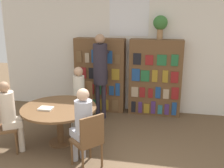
{
  "coord_description": "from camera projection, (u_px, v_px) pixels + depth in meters",
  "views": [
    {
      "loc": [
        0.85,
        -2.8,
        2.38
      ],
      "look_at": [
        -0.09,
        1.81,
        1.05
      ],
      "focal_mm": 42.0,
      "sensor_mm": 36.0,
      "label": 1
    }
  ],
  "objects": [
    {
      "name": "bookshelf_left",
      "position": [
        100.0,
        75.0,
        6.28
      ],
      "size": [
        1.19,
        0.34,
        1.75
      ],
      "color": "brown",
      "rests_on": "ground_plane"
    },
    {
      "name": "bookshelf_right",
      "position": [
        155.0,
        78.0,
        6.03
      ],
      "size": [
        1.19,
        0.34,
        1.75
      ],
      "color": "brown",
      "rests_on": "ground_plane"
    },
    {
      "name": "reading_table",
      "position": [
        59.0,
        112.0,
        4.71
      ],
      "size": [
        1.34,
        1.34,
        0.71
      ],
      "color": "brown",
      "rests_on": "ground_plane"
    },
    {
      "name": "seated_reader_right",
      "position": [
        82.0,
        121.0,
        4.03
      ],
      "size": [
        0.42,
        0.41,
        1.27
      ],
      "rotation": [
        0.0,
        0.0,
        0.84
      ],
      "color": "#B2B7C6",
      "rests_on": "ground_plane"
    },
    {
      "name": "chair_left_side",
      "position": [
        82.0,
        100.0,
        5.66
      ],
      "size": [
        0.44,
        0.44,
        0.9
      ],
      "rotation": [
        0.0,
        0.0,
        -3.24
      ],
      "color": "brown",
      "rests_on": "ground_plane"
    },
    {
      "name": "seated_reader_back",
      "position": [
        9.0,
        112.0,
        4.42
      ],
      "size": [
        0.42,
        0.41,
        1.25
      ],
      "rotation": [
        0.0,
        0.0,
        -1.05
      ],
      "color": "beige",
      "rests_on": "ground_plane"
    },
    {
      "name": "chair_far_side",
      "position": [
        89.0,
        139.0,
        3.95
      ],
      "size": [
        0.56,
        0.56,
        0.9
      ],
      "rotation": [
        0.0,
        0.0,
        0.84
      ],
      "color": "brown",
      "rests_on": "ground_plane"
    },
    {
      "name": "librarian_standing",
      "position": [
        100.0,
        68.0,
        5.7
      ],
      "size": [
        0.31,
        0.58,
        1.9
      ],
      "color": "#28232D",
      "rests_on": "ground_plane"
    },
    {
      "name": "flower_vase",
      "position": [
        160.0,
        24.0,
        5.69
      ],
      "size": [
        0.31,
        0.31,
        0.52
      ],
      "color": "#997047",
      "rests_on": "bookshelf_right"
    },
    {
      "name": "wall_back",
      "position": [
        129.0,
        49.0,
        6.16
      ],
      "size": [
        6.4,
        0.07,
        3.0
      ],
      "color": "silver",
      "rests_on": "ground_plane"
    },
    {
      "name": "open_book_on_table",
      "position": [
        46.0,
        108.0,
        4.57
      ],
      "size": [
        0.24,
        0.18,
        0.03
      ],
      "color": "silver",
      "rests_on": "reading_table"
    },
    {
      "name": "seated_reader_left",
      "position": [
        78.0,
        93.0,
        5.44
      ],
      "size": [
        0.27,
        0.37,
        1.26
      ],
      "rotation": [
        0.0,
        0.0,
        -3.24
      ],
      "color": "beige",
      "rests_on": "ground_plane"
    }
  ]
}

